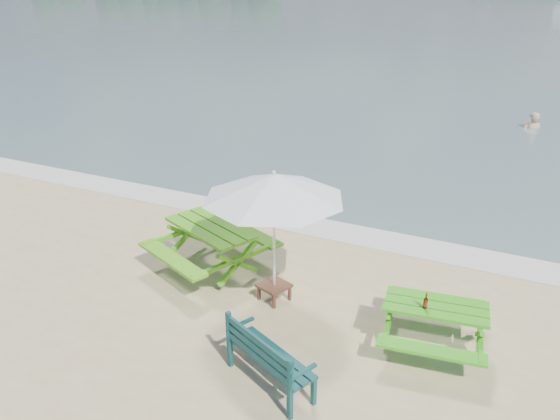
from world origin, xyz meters
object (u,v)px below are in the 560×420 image
at_px(picnic_table_right, 433,326).
at_px(beer_bottle, 425,303).
at_px(picnic_table_left, 211,248).
at_px(swimmer, 530,138).
at_px(patio_umbrella, 274,186).
at_px(side_table, 274,292).
at_px(park_bench, 270,368).

relative_size(picnic_table_right, beer_bottle, 7.21).
xyz_separation_m(picnic_table_left, beer_bottle, (3.91, -0.70, 0.35)).
height_order(beer_bottle, swimmer, beer_bottle).
xyz_separation_m(patio_umbrella, swimmer, (3.28, 13.65, -2.35)).
xyz_separation_m(side_table, patio_umbrella, (0.00, 0.00, 1.83)).
relative_size(picnic_table_left, patio_umbrella, 0.87).
height_order(patio_umbrella, beer_bottle, patio_umbrella).
distance_m(picnic_table_left, side_table, 1.57).
bearing_deg(beer_bottle, park_bench, -135.31).
bearing_deg(swimmer, picnic_table_right, -93.00).
relative_size(side_table, beer_bottle, 2.34).
relative_size(patio_umbrella, swimmer, 1.52).
bearing_deg(picnic_table_right, beer_bottle, -132.59).
height_order(picnic_table_right, side_table, picnic_table_right).
xyz_separation_m(picnic_table_right, park_bench, (-1.72, -1.72, -0.07)).
bearing_deg(patio_umbrella, side_table, -90.00).
bearing_deg(swimmer, side_table, -103.50).
bearing_deg(beer_bottle, picnic_table_left, 169.81).
distance_m(park_bench, side_table, 2.00).
xyz_separation_m(park_bench, side_table, (-0.83, 1.82, -0.10)).
height_order(picnic_table_left, beer_bottle, beer_bottle).
relative_size(park_bench, patio_umbrella, 0.49).
distance_m(picnic_table_left, patio_umbrella, 2.21).
bearing_deg(swimmer, park_bench, -98.98).
bearing_deg(picnic_table_right, patio_umbrella, 177.76).
height_order(picnic_table_left, park_bench, picnic_table_left).
height_order(patio_umbrella, swimmer, patio_umbrella).
height_order(picnic_table_left, swimmer, picnic_table_left).
xyz_separation_m(park_bench, patio_umbrella, (-0.83, 1.82, 1.73)).
bearing_deg(side_table, picnic_table_right, -2.24).
height_order(picnic_table_right, patio_umbrella, patio_umbrella).
bearing_deg(beer_bottle, picnic_table_right, 47.41).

